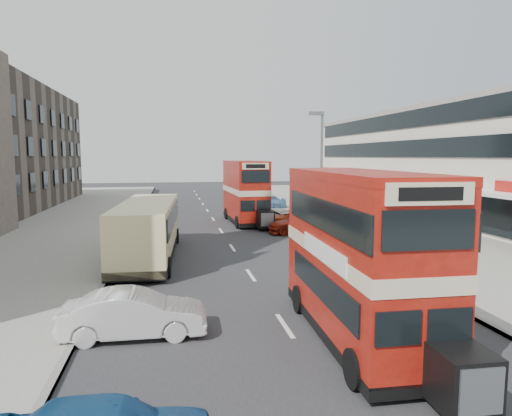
{
  "coord_description": "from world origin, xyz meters",
  "views": [
    {
      "loc": [
        -3.35,
        -10.93,
        5.2
      ],
      "look_at": [
        0.09,
        7.25,
        3.06
      ],
      "focal_mm": 31.56,
      "sensor_mm": 36.0,
      "label": 1
    }
  ],
  "objects": [
    {
      "name": "car_right_a",
      "position": [
        5.38,
        17.89,
        0.7
      ],
      "size": [
        4.92,
        2.24,
        1.4
      ],
      "primitive_type": "imported",
      "rotation": [
        0.0,
        0.0,
        -1.63
      ],
      "color": "#99230F",
      "rests_on": "ground"
    },
    {
      "name": "pedestrian_near",
      "position": [
        7.35,
        12.64,
        1.08
      ],
      "size": [
        0.8,
        0.66,
        1.86
      ],
      "primitive_type": "imported",
      "rotation": [
        0.0,
        0.0,
        3.48
      ],
      "color": "gray",
      "rests_on": "pavement_right"
    },
    {
      "name": "kerb_right",
      "position": [
        6.1,
        20.0,
        0.07
      ],
      "size": [
        0.2,
        90.0,
        0.16
      ],
      "primitive_type": "cube",
      "color": "gray",
      "rests_on": "ground"
    },
    {
      "name": "car_left_front",
      "position": [
        -4.47,
        2.0,
        0.68
      ],
      "size": [
        4.16,
        1.56,
        1.36
      ],
      "primitive_type": "imported",
      "rotation": [
        0.0,
        0.0,
        1.54
      ],
      "color": "silver",
      "rests_on": "ground"
    },
    {
      "name": "street_lamp",
      "position": [
        6.52,
        18.0,
        4.78
      ],
      "size": [
        1.0,
        0.2,
        8.12
      ],
      "color": "slate",
      "rests_on": "ground"
    },
    {
      "name": "coach",
      "position": [
        -4.56,
        12.2,
        1.58
      ],
      "size": [
        3.17,
        10.23,
        2.68
      ],
      "rotation": [
        0.0,
        0.0,
        -0.06
      ],
      "color": "black",
      "rests_on": "ground"
    },
    {
      "name": "car_right_c",
      "position": [
        5.52,
        31.88,
        0.74
      ],
      "size": [
        4.4,
        1.88,
        1.48
      ],
      "primitive_type": "imported",
      "rotation": [
        0.0,
        0.0,
        -1.6
      ],
      "color": "#6098C0",
      "rests_on": "ground"
    },
    {
      "name": "commercial_row",
      "position": [
        19.95,
        22.0,
        4.7
      ],
      "size": [
        9.9,
        46.2,
        9.3
      ],
      "color": "beige",
      "rests_on": "ground"
    },
    {
      "name": "road_surface",
      "position": [
        0.0,
        20.0,
        0.01
      ],
      "size": [
        12.0,
        90.0,
        0.01
      ],
      "primitive_type": "cube",
      "color": "#28282B",
      "rests_on": "ground"
    },
    {
      "name": "pedestrian_far",
      "position": [
        7.94,
        28.71,
        1.14
      ],
      "size": [
        1.17,
        0.5,
        1.98
      ],
      "primitive_type": "imported",
      "rotation": [
        0.0,
        0.0,
        -0.01
      ],
      "color": "gray",
      "rests_on": "pavement_right"
    },
    {
      "name": "cyclist",
      "position": [
        4.54,
        17.69,
        0.64
      ],
      "size": [
        0.59,
        1.56,
        1.9
      ],
      "rotation": [
        0.0,
        0.0,
        0.04
      ],
      "color": "gray",
      "rests_on": "ground"
    },
    {
      "name": "ground",
      "position": [
        0.0,
        0.0,
        0.0
      ],
      "size": [
        160.0,
        160.0,
        0.0
      ],
      "primitive_type": "plane",
      "color": "#28282B",
      "rests_on": "ground"
    },
    {
      "name": "pavement_right",
      "position": [
        12.0,
        20.0,
        0.07
      ],
      "size": [
        12.0,
        90.0,
        0.15
      ],
      "primitive_type": "cube",
      "color": "gray",
      "rests_on": "ground"
    },
    {
      "name": "bus_second",
      "position": [
        2.32,
        23.52,
        2.46
      ],
      "size": [
        2.62,
        8.51,
        4.67
      ],
      "rotation": [
        0.0,
        0.0,
        3.18
      ],
      "color": "black",
      "rests_on": "ground"
    },
    {
      "name": "bus_main",
      "position": [
        1.8,
        0.71,
        2.43
      ],
      "size": [
        2.54,
        8.46,
        4.62
      ],
      "rotation": [
        0.0,
        0.0,
        3.11
      ],
      "color": "black",
      "rests_on": "ground"
    },
    {
      "name": "kerb_left",
      "position": [
        -6.1,
        20.0,
        0.07
      ],
      "size": [
        0.2,
        90.0,
        0.16
      ],
      "primitive_type": "cube",
      "color": "gray",
      "rests_on": "ground"
    },
    {
      "name": "car_right_b",
      "position": [
        5.27,
        21.28,
        0.59
      ],
      "size": [
        4.44,
        2.4,
        1.18
      ],
      "primitive_type": "imported",
      "rotation": [
        0.0,
        0.0,
        -1.47
      ],
      "color": "#C23913",
      "rests_on": "ground"
    },
    {
      "name": "pavement_left",
      "position": [
        -12.0,
        20.0,
        0.07
      ],
      "size": [
        12.0,
        90.0,
        0.15
      ],
      "primitive_type": "cube",
      "color": "gray",
      "rests_on": "ground"
    }
  ]
}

